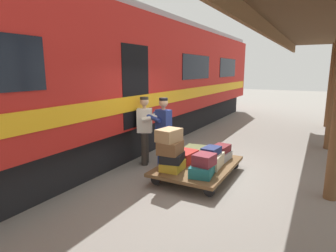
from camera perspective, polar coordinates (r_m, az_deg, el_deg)
name	(u,v)px	position (r m, az deg, el deg)	size (l,w,h in m)	color
ground_plane	(204,175)	(6.57, 7.26, -9.77)	(60.00, 60.00, 0.00)	gray
train_car	(90,81)	(7.95, -15.47, 8.81)	(3.02, 21.61, 4.00)	#B21E19
luggage_cart	(198,166)	(6.38, 6.09, -8.06)	(1.47, 2.14, 0.28)	brown
suitcase_gray_aluminum	(221,156)	(6.76, 10.65, -5.94)	(0.38, 0.54, 0.17)	#9EA0A5
suitcase_red_plastic	(185,157)	(6.46, 3.39, -6.21)	(0.44, 0.57, 0.25)	#AD231E
suitcase_olive_duffel	(195,151)	(6.98, 5.46, -5.11)	(0.50, 0.59, 0.21)	brown
suitcase_yellow_case	(173,165)	(5.97, 0.95, -7.98)	(0.41, 0.52, 0.20)	gold
suitcase_cream_canvas	(212,160)	(6.21, 8.97, -6.91)	(0.38, 0.63, 0.28)	beige
suitcase_teal_softside	(202,170)	(5.70, 6.93, -8.90)	(0.42, 0.57, 0.21)	#1E666B
suitcase_navy_fabric	(211,151)	(6.16, 8.78, -4.95)	(0.31, 0.44, 0.15)	navy
suitcase_burgundy_valise	(204,160)	(5.63, 7.38, -6.78)	(0.37, 0.41, 0.23)	maroon
suitcase_black_hardshell	(172,157)	(5.88, 0.91, -6.36)	(0.42, 0.54, 0.17)	black
suitcase_brown_leather	(170,148)	(5.81, 0.46, -4.39)	(0.42, 0.50, 0.25)	brown
suitcase_maroon_trunk	(221,149)	(6.72, 10.67, -4.54)	(0.33, 0.49, 0.16)	maroon
suitcase_tan_vintage	(169,135)	(5.77, 0.20, -1.86)	(0.37, 0.50, 0.26)	tan
porter_in_overalls	(163,130)	(6.81, -1.03, -0.79)	(0.72, 0.54, 1.70)	navy
porter_by_door	(145,128)	(7.03, -4.60, -0.44)	(0.74, 0.61, 1.70)	#332D28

